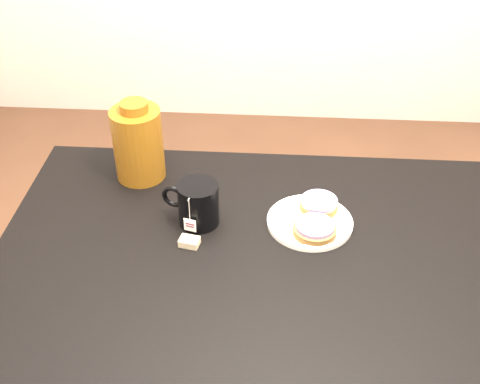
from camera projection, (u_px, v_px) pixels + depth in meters
The scene contains 7 objects.
table at pixel (298, 292), 1.38m from camera, with size 1.40×0.90×0.75m.
plate at pixel (310, 221), 1.44m from camera, with size 0.21×0.21×0.02m.
bagel_back at pixel (319, 204), 1.47m from camera, with size 0.12×0.12×0.03m.
bagel_front at pixel (315, 229), 1.39m from camera, with size 0.13×0.13×0.03m.
mug at pixel (198, 204), 1.42m from camera, with size 0.15×0.12×0.11m.
teabag_pouch at pixel (189, 242), 1.38m from camera, with size 0.04×0.03×0.02m, color #C6B793.
bagel_package at pixel (138, 143), 1.55m from camera, with size 0.16×0.16×0.22m.
Camera 1 is at (-0.07, -0.98, 1.68)m, focal length 45.00 mm.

